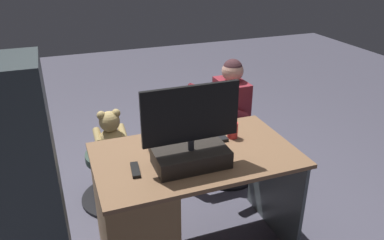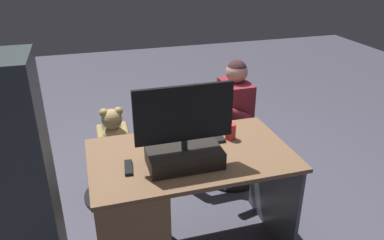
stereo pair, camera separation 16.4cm
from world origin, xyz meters
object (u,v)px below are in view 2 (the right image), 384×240
(computer_mouse, at_px, (149,148))
(tv_remote, at_px, (129,168))
(cup, at_px, (231,131))
(teddy_bear, at_px, (113,130))
(keyboard, at_px, (191,141))
(office_chair_teddy, at_px, (117,171))
(monitor, at_px, (184,143))
(person, at_px, (224,115))
(visitor_chair, at_px, (233,152))
(desk, at_px, (143,208))

(computer_mouse, distance_m, tv_remote, 0.23)
(cup, xyz_separation_m, teddy_bear, (0.71, -0.63, -0.20))
(keyboard, height_order, office_chair_teddy, keyboard)
(monitor, distance_m, tv_remote, 0.34)
(computer_mouse, distance_m, person, 0.95)
(keyboard, xyz_separation_m, teddy_bear, (0.45, -0.61, -0.15))
(tv_remote, bearing_deg, office_chair_teddy, -82.38)
(cup, xyz_separation_m, visitor_chair, (-0.28, -0.60, -0.53))
(tv_remote, height_order, person, person)
(keyboard, distance_m, office_chair_teddy, 0.90)
(desk, distance_m, monitor, 0.55)
(keyboard, relative_size, visitor_chair, 0.88)
(computer_mouse, relative_size, person, 0.09)
(computer_mouse, height_order, tv_remote, computer_mouse)
(keyboard, xyz_separation_m, office_chair_teddy, (0.45, -0.59, -0.51))
(computer_mouse, xyz_separation_m, teddy_bear, (0.17, -0.63, -0.16))
(monitor, bearing_deg, keyboard, -114.86)
(desk, xyz_separation_m, visitor_chair, (-0.90, -0.71, -0.13))
(desk, distance_m, office_chair_teddy, 0.75)
(keyboard, xyz_separation_m, visitor_chair, (-0.54, -0.57, -0.48))
(computer_mouse, bearing_deg, cup, -179.73)
(computer_mouse, xyz_separation_m, tv_remote, (0.15, 0.18, -0.01))
(keyboard, relative_size, cup, 3.95)
(monitor, height_order, person, monitor)
(cup, bearing_deg, teddy_bear, -41.82)
(keyboard, height_order, cup, cup)
(tv_remote, height_order, visitor_chair, tv_remote)
(tv_remote, bearing_deg, desk, -130.60)
(keyboard, bearing_deg, teddy_bear, -53.44)
(computer_mouse, relative_size, teddy_bear, 0.27)
(computer_mouse, relative_size, visitor_chair, 0.20)
(desk, bearing_deg, tv_remote, 43.08)
(teddy_bear, height_order, person, person)
(office_chair_teddy, bearing_deg, desk, 97.23)
(teddy_bear, bearing_deg, monitor, 111.33)
(monitor, bearing_deg, office_chair_teddy, -68.40)
(desk, relative_size, person, 1.14)
(visitor_chair, bearing_deg, desk, 38.28)
(keyboard, bearing_deg, cup, 174.24)
(computer_mouse, bearing_deg, tv_remote, 49.26)
(monitor, relative_size, cup, 5.21)
(tv_remote, bearing_deg, monitor, 178.21)
(visitor_chair, bearing_deg, monitor, 51.46)
(desk, height_order, person, person)
(tv_remote, distance_m, teddy_bear, 0.82)
(keyboard, bearing_deg, office_chair_teddy, -52.90)
(teddy_bear, relative_size, person, 0.33)
(office_chair_teddy, xyz_separation_m, teddy_bear, (0.00, -0.01, 0.36))
(teddy_bear, bearing_deg, visitor_chair, 178.05)
(computer_mouse, xyz_separation_m, office_chair_teddy, (0.17, -0.62, -0.52))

